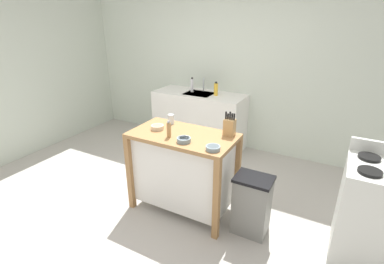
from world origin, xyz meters
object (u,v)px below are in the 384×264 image
Objects in this scene: kitchen_island at (183,168)px; pepper_grinder at (169,129)px; drinking_cup at (171,119)px; bowl_ceramic_small at (213,148)px; bowl_stoneware_deep at (157,127)px; stove at (376,214)px; bottle_spray_cleaner at (192,85)px; knife_block at (229,127)px; bottle_dish_soap at (216,89)px; sink_faucet at (204,85)px; trash_bin at (252,205)px; bowl_ceramic_wide at (184,140)px.

pepper_grinder is (-0.08, -0.13, 0.49)m from kitchen_island.
drinking_cup is at bearing 119.32° from pepper_grinder.
bowl_ceramic_small is at bearing -29.20° from drinking_cup.
bowl_stoneware_deep is 0.13× the size of stove.
bowl_stoneware_deep is at bearing -74.23° from bottle_spray_cleaner.
knife_block reaches higher than bottle_dish_soap.
trash_bin is at bearing -51.02° from sink_faucet.
trash_bin is at bearing -54.81° from bottle_dish_soap.
drinking_cup is 0.38m from pepper_grinder.
sink_faucet reaches higher than stove.
bowl_stoneware_deep is 2.20m from stove.
sink_faucet is at bearing 42.57° from bottle_spray_cleaner.
bottle_dish_soap reaches higher than stove.
knife_block is 0.78m from bowl_stoneware_deep.
knife_block reaches higher than bowl_ceramic_small.
pepper_grinder is 0.17× the size of stove.
bowl_ceramic_small is 2.20m from sink_faucet.
trash_bin is 2.09m from bottle_dish_soap.
bowl_stoneware_deep is at bearing -79.72° from sink_faucet.
sink_faucet is (-0.32, 1.75, 0.08)m from bowl_stoneware_deep.
bottle_dish_soap is (-0.78, 1.39, -0.00)m from knife_block.
kitchen_island is 1.76× the size of trash_bin.
trash_bin is (0.79, -0.02, -0.19)m from kitchen_island.
bowl_ceramic_wide is at bearing 175.29° from bowl_ceramic_small.
pepper_grinder reaches higher than drinking_cup.
trash_bin is 2.36m from bottle_spray_cleaner.
bottle_spray_cleaner is (-0.14, -0.13, -0.00)m from sink_faucet.
bottle_spray_cleaner is at bearing -137.43° from sink_faucet.
knife_block is at bearing 49.15° from bowl_ceramic_wide.
bottle_spray_cleaner is (-1.56, 1.62, 0.70)m from trash_bin.
kitchen_island is 5.03× the size of sink_faucet.
bottle_dish_soap reaches higher than kitchen_island.
trash_bin is at bearing -46.15° from bottle_spray_cleaner.
drinking_cup is (0.04, 0.22, 0.03)m from bowl_stoneware_deep.
bottle_spray_cleaner reaches higher than bowl_ceramic_small.
stove is (1.40, 0.37, -0.47)m from bowl_ceramic_small.
bowl_ceramic_wide is 0.62× the size of sink_faucet.
drinking_cup reaches higher than trash_bin.
drinking_cup is 2.16m from stove.
knife_block is 0.40× the size of trash_bin.
kitchen_island is 1.85m from bottle_spray_cleaner.
bottle_spray_cleaner is at bearing 123.70° from bowl_ceramic_small.
bowl_stoneware_deep is 0.99× the size of bowl_ceramic_wide.
pepper_grinder is (-0.19, 0.04, 0.06)m from bowl_ceramic_wide.
sink_faucet is (-1.06, 1.93, 0.08)m from bowl_ceramic_small.
drinking_cup is 0.17× the size of trash_bin.
bottle_dish_soap is (-0.26, 1.73, 0.01)m from pepper_grinder.
sink_faucet reaches higher than kitchen_island.
sink_faucet is at bearing 118.78° from bowl_ceramic_small.
bottle_spray_cleaner reaches higher than drinking_cup.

